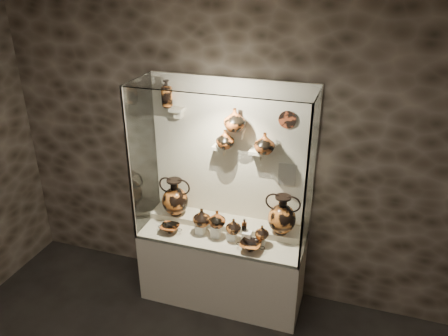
# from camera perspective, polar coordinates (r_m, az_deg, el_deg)

# --- Properties ---
(ceiling) EXTENTS (5.00, 5.00, 0.00)m
(ceiling) POSITION_cam_1_polar(r_m,az_deg,el_deg) (1.86, -23.03, 17.78)
(ceiling) COLOR white
(ceiling) RESTS_ON wall_back
(wall_back) EXTENTS (5.00, 0.02, 3.20)m
(wall_back) POSITION_cam_1_polar(r_m,az_deg,el_deg) (4.47, 1.02, 1.77)
(wall_back) COLOR #2C241B
(wall_back) RESTS_ON ground
(plinth) EXTENTS (1.70, 0.60, 0.80)m
(plinth) POSITION_cam_1_polar(r_m,az_deg,el_deg) (4.82, -0.23, -12.90)
(plinth) COLOR beige
(plinth) RESTS_ON floor
(front_tier) EXTENTS (1.68, 0.58, 0.03)m
(front_tier) POSITION_cam_1_polar(r_m,az_deg,el_deg) (4.58, -0.24, -8.81)
(front_tier) COLOR #BBAC90
(front_tier) RESTS_ON plinth
(rear_tier) EXTENTS (1.70, 0.25, 0.10)m
(rear_tier) POSITION_cam_1_polar(r_m,az_deg,el_deg) (4.70, 0.43, -7.32)
(rear_tier) COLOR #BBAC90
(rear_tier) RESTS_ON plinth
(back_panel) EXTENTS (1.70, 0.03, 1.60)m
(back_panel) POSITION_cam_1_polar(r_m,az_deg,el_deg) (4.46, 1.01, 1.75)
(back_panel) COLOR beige
(back_panel) RESTS_ON plinth
(glass_front) EXTENTS (1.70, 0.01, 1.60)m
(glass_front) POSITION_cam_1_polar(r_m,az_deg,el_deg) (3.94, -1.61, -1.63)
(glass_front) COLOR white
(glass_front) RESTS_ON plinth
(glass_left) EXTENTS (0.01, 0.60, 1.60)m
(glass_left) POSITION_cam_1_polar(r_m,az_deg,el_deg) (4.50, -10.54, 1.53)
(glass_left) COLOR white
(glass_left) RESTS_ON plinth
(glass_right) EXTENTS (0.01, 0.60, 1.60)m
(glass_right) POSITION_cam_1_polar(r_m,az_deg,el_deg) (4.03, 11.24, -1.47)
(glass_right) COLOR white
(glass_right) RESTS_ON plinth
(glass_top) EXTENTS (1.70, 0.60, 0.01)m
(glass_top) POSITION_cam_1_polar(r_m,az_deg,el_deg) (3.92, -0.28, 10.71)
(glass_top) COLOR white
(glass_top) RESTS_ON back_panel
(frame_post_left) EXTENTS (0.02, 0.02, 1.60)m
(frame_post_left) POSITION_cam_1_polar(r_m,az_deg,el_deg) (4.27, -12.27, 0.02)
(frame_post_left) COLOR gray
(frame_post_left) RESTS_ON plinth
(frame_post_right) EXTENTS (0.02, 0.02, 1.60)m
(frame_post_right) POSITION_cam_1_polar(r_m,az_deg,el_deg) (3.77, 10.55, -3.35)
(frame_post_right) COLOR gray
(frame_post_right) RESTS_ON plinth
(pedestal_a) EXTENTS (0.09, 0.09, 0.10)m
(pedestal_a) POSITION_cam_1_polar(r_m,az_deg,el_deg) (4.57, -3.09, -7.98)
(pedestal_a) COLOR silver
(pedestal_a) RESTS_ON front_tier
(pedestal_b) EXTENTS (0.09, 0.09, 0.13)m
(pedestal_b) POSITION_cam_1_polar(r_m,az_deg,el_deg) (4.51, -1.05, -8.20)
(pedestal_b) COLOR silver
(pedestal_b) RESTS_ON front_tier
(pedestal_c) EXTENTS (0.09, 0.09, 0.09)m
(pedestal_c) POSITION_cam_1_polar(r_m,az_deg,el_deg) (4.48, 1.03, -8.78)
(pedestal_c) COLOR silver
(pedestal_c) RESTS_ON front_tier
(pedestal_d) EXTENTS (0.09, 0.09, 0.12)m
(pedestal_d) POSITION_cam_1_polar(r_m,az_deg,el_deg) (4.43, 3.03, -8.97)
(pedestal_d) COLOR silver
(pedestal_d) RESTS_ON front_tier
(pedestal_e) EXTENTS (0.09, 0.09, 0.08)m
(pedestal_e) POSITION_cam_1_polar(r_m,az_deg,el_deg) (4.42, 4.81, -9.48)
(pedestal_e) COLOR silver
(pedestal_e) RESTS_ON front_tier
(bracket_ul) EXTENTS (0.14, 0.12, 0.04)m
(bracket_ul) POSITION_cam_1_polar(r_m,az_deg,el_deg) (4.42, -6.13, 7.61)
(bracket_ul) COLOR beige
(bracket_ul) RESTS_ON back_panel
(bracket_ca) EXTENTS (0.14, 0.12, 0.04)m
(bracket_ca) POSITION_cam_1_polar(r_m,az_deg,el_deg) (4.39, -0.52, 2.74)
(bracket_ca) COLOR beige
(bracket_ca) RESTS_ON back_panel
(bracket_cb) EXTENTS (0.10, 0.12, 0.04)m
(bracket_cb) POSITION_cam_1_polar(r_m,az_deg,el_deg) (4.26, 2.03, 4.90)
(bracket_cb) COLOR beige
(bracket_cb) RESTS_ON back_panel
(bracket_cc) EXTENTS (0.14, 0.12, 0.04)m
(bracket_cc) POSITION_cam_1_polar(r_m,az_deg,el_deg) (4.29, 4.30, 2.13)
(bracket_cc) COLOR beige
(bracket_cc) RESTS_ON back_panel
(amphora_left) EXTENTS (0.40, 0.40, 0.42)m
(amphora_left) POSITION_cam_1_polar(r_m,az_deg,el_deg) (4.70, -6.41, -3.77)
(amphora_left) COLOR #BA6123
(amphora_left) RESTS_ON rear_tier
(amphora_right) EXTENTS (0.41, 0.41, 0.42)m
(amphora_right) POSITION_cam_1_polar(r_m,az_deg,el_deg) (4.40, 7.61, -6.04)
(amphora_right) COLOR #BA6123
(amphora_right) RESTS_ON rear_tier
(jug_a) EXTENTS (0.24, 0.24, 0.19)m
(jug_a) POSITION_cam_1_polar(r_m,az_deg,el_deg) (4.49, -2.91, -6.43)
(jug_a) COLOR #BA6123
(jug_a) RESTS_ON pedestal_a
(jug_b) EXTENTS (0.19, 0.19, 0.18)m
(jug_b) POSITION_cam_1_polar(r_m,az_deg,el_deg) (4.41, -0.90, -6.66)
(jug_b) COLOR #9A471B
(jug_b) RESTS_ON pedestal_b
(jug_c) EXTENTS (0.18, 0.18, 0.16)m
(jug_c) POSITION_cam_1_polar(r_m,az_deg,el_deg) (4.39, 1.26, -7.58)
(jug_c) COLOR #BA6123
(jug_c) RESTS_ON pedestal_c
(jug_e) EXTENTS (0.18, 0.18, 0.15)m
(jug_e) POSITION_cam_1_polar(r_m,az_deg,el_deg) (4.35, 4.98, -8.33)
(jug_e) COLOR #BA6123
(jug_e) RESTS_ON pedestal_e
(lekythos_small) EXTENTS (0.08, 0.08, 0.14)m
(lekythos_small) POSITION_cam_1_polar(r_m,az_deg,el_deg) (4.38, 2.67, -7.36)
(lekythos_small) COLOR #9A471B
(lekythos_small) RESTS_ON pedestal_d
(kylix_left) EXTENTS (0.30, 0.27, 0.10)m
(kylix_left) POSITION_cam_1_polar(r_m,az_deg,el_deg) (4.61, -7.06, -7.79)
(kylix_left) COLOR #9A471B
(kylix_left) RESTS_ON front_tier
(kylix_right) EXTENTS (0.30, 0.27, 0.11)m
(kylix_right) POSITION_cam_1_polar(r_m,az_deg,el_deg) (4.32, 3.49, -10.08)
(kylix_right) COLOR #BA6123
(kylix_right) RESTS_ON front_tier
(lekythos_tall) EXTENTS (0.15, 0.15, 0.30)m
(lekythos_tall) POSITION_cam_1_polar(r_m,az_deg,el_deg) (4.40, -7.49, 9.77)
(lekythos_tall) COLOR #BA6123
(lekythos_tall) RESTS_ON bracket_ul
(ovoid_vase_a) EXTENTS (0.23, 0.23, 0.19)m
(ovoid_vase_a) POSITION_cam_1_polar(r_m,az_deg,el_deg) (4.29, 0.15, 3.82)
(ovoid_vase_a) COLOR #9A471B
(ovoid_vase_a) RESTS_ON bracket_ca
(ovoid_vase_b) EXTENTS (0.27, 0.27, 0.22)m
(ovoid_vase_b) POSITION_cam_1_polar(r_m,az_deg,el_deg) (4.17, 1.40, 6.35)
(ovoid_vase_b) COLOR #9A471B
(ovoid_vase_b) RESTS_ON bracket_cb
(ovoid_vase_c) EXTENTS (0.23, 0.23, 0.21)m
(ovoid_vase_c) POSITION_cam_1_polar(r_m,az_deg,el_deg) (4.18, 5.33, 3.26)
(ovoid_vase_c) COLOR #9A471B
(ovoid_vase_c) RESTS_ON bracket_cc
(wall_plate) EXTENTS (0.17, 0.02, 0.17)m
(wall_plate) POSITION_cam_1_polar(r_m,az_deg,el_deg) (4.16, 8.30, 6.26)
(wall_plate) COLOR #A03F1F
(wall_plate) RESTS_ON back_panel
(info_placard) EXTENTS (0.18, 0.01, 0.23)m
(info_placard) POSITION_cam_1_polar(r_m,az_deg,el_deg) (4.38, 8.24, -0.80)
(info_placard) COLOR beige
(info_placard) RESTS_ON back_panel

